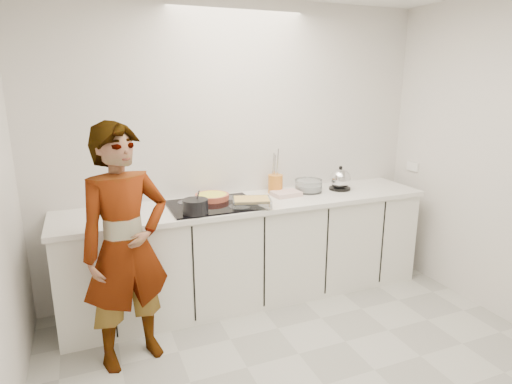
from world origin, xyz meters
name	(u,v)px	position (x,y,z in m)	size (l,w,h in m)	color
wall_back	(238,151)	(0.00, 1.60, 1.30)	(3.60, 0.00, 2.60)	silver
base_cabinets	(251,252)	(0.00, 1.28, 0.43)	(3.20, 0.58, 0.87)	white
countertop	(251,203)	(0.00, 1.28, 0.89)	(3.24, 0.64, 0.04)	white
hob	(213,205)	(-0.35, 1.26, 0.92)	(0.72, 0.54, 0.01)	black
tart_dish	(212,196)	(-0.32, 1.40, 0.95)	(0.37, 0.37, 0.05)	#BD533A
saucepan	(195,206)	(-0.54, 1.08, 0.98)	(0.22, 0.22, 0.19)	black
baking_dish	(252,202)	(-0.07, 1.10, 0.96)	(0.37, 0.31, 0.06)	silver
mixing_bowl	(308,186)	(0.61, 1.37, 0.96)	(0.32, 0.32, 0.12)	silver
tea_towel	(286,194)	(0.35, 1.32, 0.93)	(0.25, 0.18, 0.04)	white
kettle	(340,180)	(0.92, 1.33, 1.01)	(0.22, 0.22, 0.23)	black
utensil_crock	(275,184)	(0.31, 1.45, 0.99)	(0.14, 0.14, 0.17)	orange
cook	(126,248)	(-1.10, 0.77, 0.84)	(0.61, 0.40, 1.68)	white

